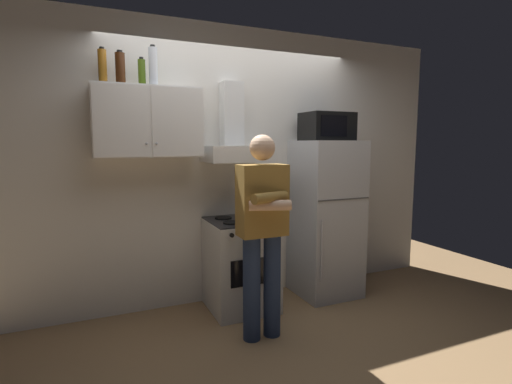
% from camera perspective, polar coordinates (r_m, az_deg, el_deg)
% --- Properties ---
extents(ground_plane, '(7.00, 7.00, 0.00)m').
position_cam_1_polar(ground_plane, '(3.71, 0.00, -17.92)').
color(ground_plane, olive).
extents(back_wall_tiled, '(4.80, 0.10, 2.70)m').
position_cam_1_polar(back_wall_tiled, '(3.92, -3.52, 3.90)').
color(back_wall_tiled, silver).
rests_on(back_wall_tiled, ground_plane).
extents(upper_cabinet, '(0.90, 0.37, 0.60)m').
position_cam_1_polar(upper_cabinet, '(3.49, -15.66, 9.82)').
color(upper_cabinet, white).
extents(stove_oven, '(0.60, 0.62, 0.87)m').
position_cam_1_polar(stove_oven, '(3.75, -2.26, -10.55)').
color(stove_oven, white).
rests_on(stove_oven, ground_plane).
extents(range_hood, '(0.60, 0.44, 0.75)m').
position_cam_1_polar(range_hood, '(3.69, -3.07, 7.54)').
color(range_hood, white).
extents(refrigerator, '(0.60, 0.62, 1.60)m').
position_cam_1_polar(refrigerator, '(4.09, 10.24, -3.85)').
color(refrigerator, silver).
rests_on(refrigerator, ground_plane).
extents(microwave, '(0.48, 0.37, 0.28)m').
position_cam_1_polar(microwave, '(4.03, 10.39, 9.43)').
color(microwave, black).
rests_on(microwave, refrigerator).
extents(person_standing, '(0.38, 0.33, 1.64)m').
position_cam_1_polar(person_standing, '(3.07, 0.96, -5.48)').
color(person_standing, navy).
rests_on(person_standing, ground_plane).
extents(cooking_pot, '(0.32, 0.22, 0.13)m').
position_cam_1_polar(cooking_pot, '(3.57, 0.34, -3.07)').
color(cooking_pot, '#B7BABF').
rests_on(cooking_pot, stove_oven).
extents(bottle_liquor_amber, '(0.07, 0.07, 0.30)m').
position_cam_1_polar(bottle_liquor_amber, '(3.55, -21.66, 16.74)').
color(bottle_liquor_amber, '#B7721E').
rests_on(bottle_liquor_amber, upper_cabinet).
extents(bottle_olive_oil, '(0.06, 0.06, 0.24)m').
position_cam_1_polar(bottle_olive_oil, '(3.55, -16.46, 16.47)').
color(bottle_olive_oil, '#4C6B19').
rests_on(bottle_olive_oil, upper_cabinet).
extents(bottle_vodka_clear, '(0.07, 0.07, 0.34)m').
position_cam_1_polar(bottle_vodka_clear, '(3.53, -14.89, 17.39)').
color(bottle_vodka_clear, silver).
rests_on(bottle_vodka_clear, upper_cabinet).
extents(bottle_rum_dark, '(0.08, 0.08, 0.27)m').
position_cam_1_polar(bottle_rum_dark, '(3.50, -19.35, 16.77)').
color(bottle_rum_dark, '#47230F').
rests_on(bottle_rum_dark, upper_cabinet).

